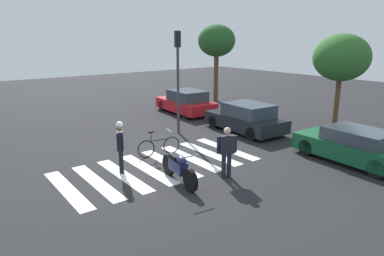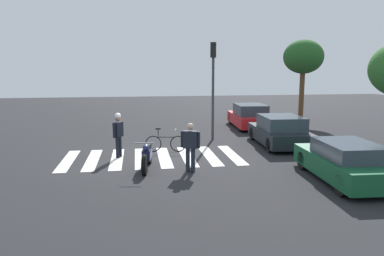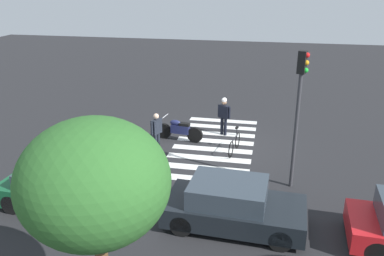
{
  "view_description": "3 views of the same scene",
  "coord_description": "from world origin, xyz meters",
  "views": [
    {
      "loc": [
        9.59,
        -5.89,
        4.31
      ],
      "look_at": [
        0.03,
        1.41,
        1.14
      ],
      "focal_mm": 32.28,
      "sensor_mm": 36.0,
      "label": 1
    },
    {
      "loc": [
        13.9,
        -0.56,
        3.46
      ],
      "look_at": [
        0.46,
        1.47,
        1.2
      ],
      "focal_mm": 34.42,
      "sensor_mm": 36.0,
      "label": 2
    },
    {
      "loc": [
        -2.2,
        15.57,
        6.64
      ],
      "look_at": [
        0.7,
        1.16,
        1.14
      ],
      "focal_mm": 37.71,
      "sensor_mm": 36.0,
      "label": 3
    }
  ],
  "objects": [
    {
      "name": "police_motorcycle",
      "position": [
        1.55,
        -0.25,
        0.47
      ],
      "size": [
        2.11,
        0.62,
        1.05
      ],
      "color": "black",
      "rests_on": "ground_plane"
    },
    {
      "name": "leaning_bicycle",
      "position": [
        -0.92,
        0.58,
        0.37
      ],
      "size": [
        0.46,
        1.68,
        0.99
      ],
      "color": "black",
      "rests_on": "ground_plane"
    },
    {
      "name": "crosswalk_stripes",
      "position": [
        0.0,
        0.0,
        0.0
      ],
      "size": [
        3.31,
        6.75,
        0.01
      ],
      "color": "silver",
      "rests_on": "ground_plane"
    },
    {
      "name": "street_tree_mid",
      "position": [
        0.64,
        9.91,
        3.36
      ],
      "size": [
        2.63,
        2.63,
        4.5
      ],
      "color": "brown",
      "rests_on": "ground_plane"
    },
    {
      "name": "car_black_suv",
      "position": [
        -1.38,
        5.69,
        0.64
      ],
      "size": [
        4.0,
        2.07,
        1.35
      ],
      "color": "black",
      "rests_on": "ground_plane"
    },
    {
      "name": "traffic_light_pole",
      "position": [
        -3.1,
        3.01,
        3.05
      ],
      "size": [
        0.36,
        0.31,
        4.58
      ],
      "color": "#38383D",
      "rests_on": "ground_plane"
    },
    {
      "name": "officer_by_motorcycle",
      "position": [
        2.14,
        1.16,
        0.93
      ],
      "size": [
        0.37,
        0.62,
        1.65
      ],
      "color": "#1E232D",
      "rests_on": "ground_plane"
    },
    {
      "name": "car_green_compact",
      "position": [
        3.82,
        5.7,
        0.6
      ],
      "size": [
        4.01,
        1.92,
        1.23
      ],
      "color": "black",
      "rests_on": "ground_plane"
    },
    {
      "name": "officer_on_foot",
      "position": [
        -0.25,
        -1.28,
        0.99
      ],
      "size": [
        0.6,
        0.39,
        1.73
      ],
      "color": "black",
      "rests_on": "ground_plane"
    },
    {
      "name": "ground_plane",
      "position": [
        0.0,
        0.0,
        0.0
      ],
      "size": [
        60.0,
        60.0,
        0.0
      ],
      "primitive_type": "plane",
      "color": "#232326"
    }
  ]
}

